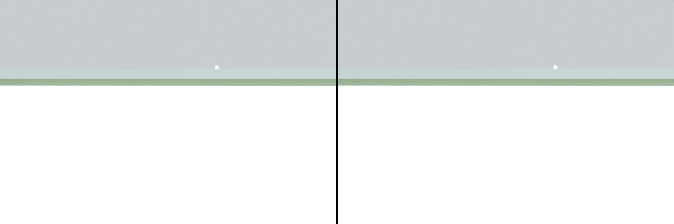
% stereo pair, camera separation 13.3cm
% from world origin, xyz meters
% --- Properties ---
extents(ground_plane, '(400.00, 400.00, 0.00)m').
position_xyz_m(ground_plane, '(0.00, 0.00, 0.00)').
color(ground_plane, '#608C42').
extents(hangar, '(29.57, 13.43, 7.74)m').
position_xyz_m(hangar, '(4.02, 35.43, 3.88)').
color(hangar, '#B7BCC6').
rests_on(hangar, ground_plane).
extents(biplane, '(7.56, 7.60, 4.11)m').
position_xyz_m(biplane, '(-6.48, -1.45, 6.66)').
color(biplane, silver).
extents(person_near_hangar_door, '(0.52, 0.52, 1.63)m').
position_xyz_m(person_near_hangar_door, '(-8.37, 25.27, 0.81)').
color(person_near_hangar_door, '#3F3F47').
rests_on(person_near_hangar_door, ground_plane).
extents(person_at_fence_line, '(0.46, 0.46, 1.56)m').
position_xyz_m(person_at_fence_line, '(-11.52, 27.66, 0.77)').
color(person_at_fence_line, '#B23333').
rests_on(person_at_fence_line, ground_plane).
extents(windsock, '(1.44, 0.76, 5.66)m').
position_xyz_m(windsock, '(-13.72, -17.85, 4.98)').
color(windsock, silver).
rests_on(windsock, ground_plane).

